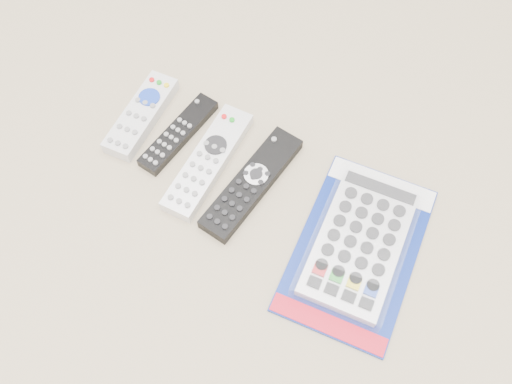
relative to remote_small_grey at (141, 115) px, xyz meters
The scene contains 5 objects.
remote_small_grey is the anchor object (origin of this frame).
remote_slim_black 0.07m from the remote_small_grey, ahead, with size 0.05×0.17×0.02m.
remote_silver_dvd 0.15m from the remote_small_grey, ahead, with size 0.06×0.21×0.02m.
remote_large_black 0.23m from the remote_small_grey, ahead, with size 0.07×0.22×0.02m.
jumbo_remote_packaged 0.42m from the remote_small_grey, ahead, with size 0.20×0.30×0.04m.
Camera 1 is at (0.25, -0.36, 0.79)m, focal length 40.00 mm.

